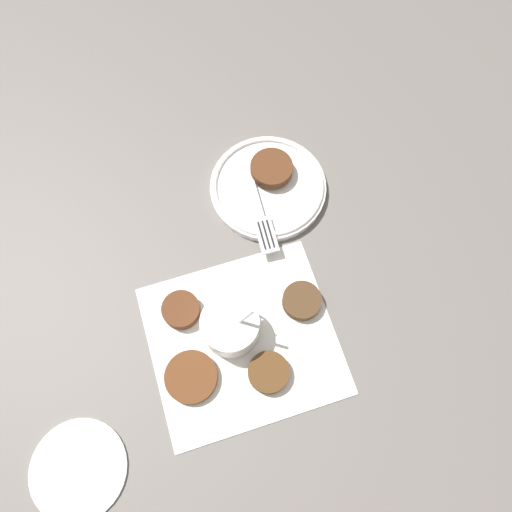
# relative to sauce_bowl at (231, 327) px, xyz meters

# --- Properties ---
(ground_plane) EXTENTS (4.00, 4.00, 0.00)m
(ground_plane) POSITION_rel_sauce_bowl_xyz_m (-0.01, -0.02, -0.03)
(ground_plane) COLOR #605B56
(napkin) EXTENTS (0.32, 0.31, 0.00)m
(napkin) POSITION_rel_sauce_bowl_xyz_m (0.02, -0.02, -0.03)
(napkin) COLOR white
(napkin) RESTS_ON ground_plane
(sauce_bowl) EXTENTS (0.09, 0.09, 0.11)m
(sauce_bowl) POSITION_rel_sauce_bowl_xyz_m (0.00, 0.00, 0.00)
(sauce_bowl) COLOR white
(sauce_bowl) RESTS_ON napkin
(fritter_0) EXTENTS (0.06, 0.06, 0.02)m
(fritter_0) POSITION_rel_sauce_bowl_xyz_m (0.05, -0.07, -0.02)
(fritter_0) COLOR #52351B
(fritter_0) RESTS_ON napkin
(fritter_1) EXTENTS (0.08, 0.08, 0.01)m
(fritter_1) POSITION_rel_sauce_bowl_xyz_m (-0.06, -0.06, -0.02)
(fritter_1) COLOR brown
(fritter_1) RESTS_ON napkin
(fritter_2) EXTENTS (0.06, 0.06, 0.02)m
(fritter_2) POSITION_rel_sauce_bowl_xyz_m (0.11, 0.03, -0.02)
(fritter_2) COLOR #49321E
(fritter_2) RESTS_ON napkin
(fritter_3) EXTENTS (0.06, 0.06, 0.02)m
(fritter_3) POSITION_rel_sauce_bowl_xyz_m (-0.07, 0.04, -0.01)
(fritter_3) COLOR #532F1B
(fritter_3) RESTS_ON napkin
(serving_plate) EXTENTS (0.20, 0.20, 0.02)m
(serving_plate) POSITION_rel_sauce_bowl_xyz_m (0.08, 0.24, -0.02)
(serving_plate) COLOR white
(serving_plate) RESTS_ON ground_plane
(fritter_on_plate) EXTENTS (0.07, 0.07, 0.02)m
(fritter_on_plate) POSITION_rel_sauce_bowl_xyz_m (0.09, 0.26, 0.00)
(fritter_on_plate) COLOR #512D19
(fritter_on_plate) RESTS_ON serving_plate
(fork) EXTENTS (0.04, 0.16, 0.00)m
(fork) POSITION_rel_sauce_bowl_xyz_m (0.06, 0.18, -0.01)
(fork) COLOR silver
(fork) RESTS_ON serving_plate
(extra_saucer) EXTENTS (0.14, 0.14, 0.01)m
(extra_saucer) POSITION_rel_sauce_bowl_xyz_m (-0.23, -0.17, -0.02)
(extra_saucer) COLOR white
(extra_saucer) RESTS_ON ground_plane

